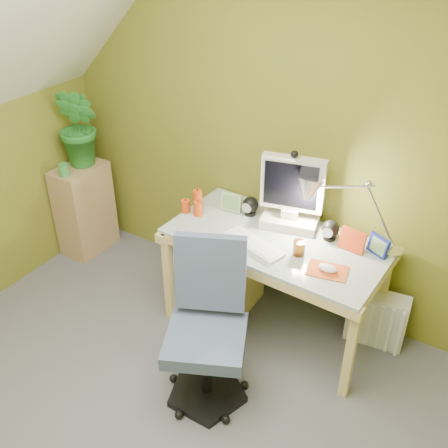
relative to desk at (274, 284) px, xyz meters
The scene contains 19 objects.
wall_back 0.95m from the desk, 121.51° to the left, with size 3.20×0.01×2.40m, color olive.
desk is the anchor object (origin of this frame).
monitor 0.62m from the desk, 90.00° to the left, with size 0.35×0.20×0.48m, color beige, non-canonical shape.
speaker_left 0.52m from the desk, 149.35° to the left, with size 0.10×0.10×0.12m, color black, non-canonical shape.
speaker_right 0.52m from the desk, 30.65° to the left, with size 0.10×0.10×0.12m, color black, non-canonical shape.
keyboard 0.39m from the desk, 119.74° to the right, with size 0.40×0.13×0.02m, color white.
mousepad 0.54m from the desk, 20.22° to the right, with size 0.22×0.15×0.01m, color #BB4A1D.
mouse 0.55m from the desk, 20.22° to the right, with size 0.11×0.07×0.04m, color silver.
amber_tumbler 0.44m from the desk, 23.96° to the right, with size 0.07×0.07×0.09m, color brown.
candle_cluster 0.73m from the desk, behind, with size 0.17×0.15×0.13m, color #D04212, non-canonical shape.
photo_frame_red 0.60m from the desk, 15.95° to the left, with size 0.15×0.02×0.13m, color red.
photo_frame_blue 0.71m from the desk, 15.95° to the left, with size 0.13×0.02×0.11m, color navy.
photo_frame_green 0.59m from the desk, 160.71° to the left, with size 0.14×0.02×0.12m, color #A3C386.
desk_lamp 0.83m from the desk, 21.80° to the left, with size 0.59×0.25×0.64m, color silver, non-canonical shape.
side_ledge 1.68m from the desk, behind, with size 0.27×0.41×0.72m, color tan.
potted_plant 1.78m from the desk, behind, with size 0.34×0.27×0.61m, color #28792C.
green_cup 1.71m from the desk, behind, with size 0.07×0.07×0.09m, color #3D9243.
task_chair 0.71m from the desk, 94.29° to the right, with size 0.48×0.48×0.87m, color #43516E, non-canonical shape.
radiator 0.68m from the desk, 20.38° to the left, with size 0.36×0.14×0.36m, color silver.
Camera 1 is at (1.32, -1.14, 2.44)m, focal length 42.00 mm.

